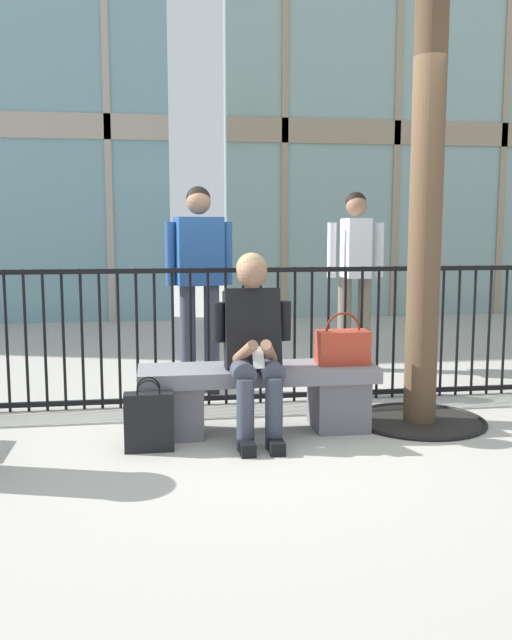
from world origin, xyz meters
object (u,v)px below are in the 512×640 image
handbag_on_bench (343,346)px  shopping_bag (149,421)px  bystander_further_back (355,267)px  bystander_at_railing (199,273)px  seated_person_with_phone (254,340)px  stone_bench (258,392)px

handbag_on_bench → shopping_bag: (-1.31, -0.29, -0.38)m
handbag_on_bench → shopping_bag: 1.40m
handbag_on_bench → bystander_further_back: bearing=71.1°
shopping_bag → bystander_at_railing: (0.42, 1.52, 0.81)m
shopping_bag → bystander_further_back: bearing=48.2°
handbag_on_bench → shopping_bag: bearing=-167.6°
seated_person_with_phone → shopping_bag: (-0.68, -0.17, -0.46)m
bystander_at_railing → handbag_on_bench: bearing=-54.3°
shopping_bag → bystander_at_railing: size_ratio=0.27×
handbag_on_bench → bystander_further_back: (0.65, 1.91, 0.43)m
stone_bench → handbag_on_bench: (0.58, -0.01, 0.30)m
seated_person_with_phone → shopping_bag: seated_person_with_phone is taller
stone_bench → seated_person_with_phone: (-0.05, -0.13, 0.38)m
stone_bench → bystander_further_back: bearing=57.0°
stone_bench → bystander_at_railing: (-0.31, 1.22, 0.73)m
shopping_bag → handbag_on_bench: bearing=12.4°
stone_bench → shopping_bag: (-0.73, -0.30, -0.08)m
stone_bench → shopping_bag: bearing=-157.7°
stone_bench → handbag_on_bench: 0.65m
stone_bench → bystander_further_back: 2.38m
bystander_further_back → shopping_bag: bearing=-131.8°
stone_bench → shopping_bag: shopping_bag is taller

